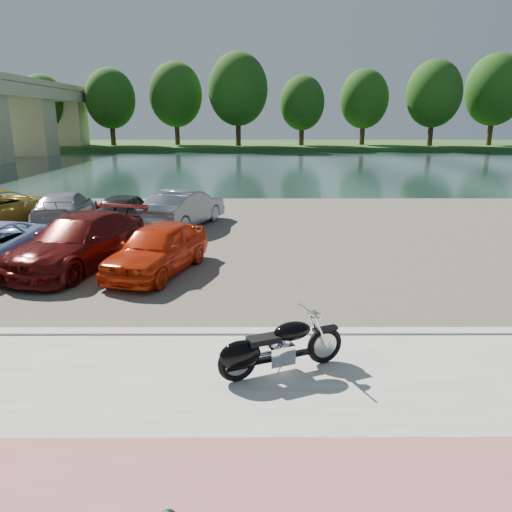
{
  "coord_description": "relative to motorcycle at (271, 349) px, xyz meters",
  "views": [
    {
      "loc": [
        -0.72,
        -7.39,
        4.3
      ],
      "look_at": [
        -0.69,
        4.21,
        1.1
      ],
      "focal_mm": 35.0,
      "sensor_mm": 36.0,
      "label": 1
    }
  ],
  "objects": [
    {
      "name": "ground",
      "position": [
        0.45,
        -0.28,
        -0.56
      ],
      "size": [
        200.0,
        200.0,
        0.0
      ],
      "primitive_type": "plane",
      "color": "#595447",
      "rests_on": "ground"
    },
    {
      "name": "promenade",
      "position": [
        0.45,
        -1.28,
        -0.51
      ],
      "size": [
        60.0,
        6.0,
        0.1
      ],
      "primitive_type": "cube",
      "color": "#A29F98",
      "rests_on": "ground"
    },
    {
      "name": "pink_path",
      "position": [
        0.45,
        -2.78,
        -0.46
      ],
      "size": [
        60.0,
        2.0,
        0.01
      ],
      "primitive_type": "cube",
      "color": "#9C5D58",
      "rests_on": "promenade"
    },
    {
      "name": "kerb",
      "position": [
        0.45,
        1.72,
        -0.49
      ],
      "size": [
        60.0,
        0.3,
        0.14
      ],
      "primitive_type": "cube",
      "color": "#A29F98",
      "rests_on": "ground"
    },
    {
      "name": "parking_lot",
      "position": [
        0.45,
        10.72,
        -0.54
      ],
      "size": [
        60.0,
        18.0,
        0.04
      ],
      "primitive_type": "cube",
      "color": "#474139",
      "rests_on": "ground"
    },
    {
      "name": "river",
      "position": [
        0.45,
        39.72,
        -0.56
      ],
      "size": [
        120.0,
        40.0,
        0.0
      ],
      "primitive_type": "cube",
      "color": "#192D29",
      "rests_on": "ground"
    },
    {
      "name": "far_bank",
      "position": [
        0.45,
        71.72,
        -0.26
      ],
      "size": [
        120.0,
        24.0,
        0.6
      ],
      "primitive_type": "cube",
      "color": "#204B1A",
      "rests_on": "ground"
    },
    {
      "name": "far_trees",
      "position": [
        4.81,
        65.51,
        6.93
      ],
      "size": [
        70.25,
        10.68,
        12.52
      ],
      "color": "#362313",
      "rests_on": "far_bank"
    },
    {
      "name": "motorcycle",
      "position": [
        0.0,
        0.0,
        0.0
      ],
      "size": [
        2.21,
        1.14,
        1.05
      ],
      "rotation": [
        0.0,
        0.0,
        0.4
      ],
      "color": "black",
      "rests_on": "promenade"
    },
    {
      "name": "car_3",
      "position": [
        -5.45,
        6.62,
        0.24
      ],
      "size": [
        3.57,
        5.65,
        1.53
      ],
      "primitive_type": "imported",
      "rotation": [
        0.0,
        0.0,
        -0.29
      ],
      "color": "#510D0B",
      "rests_on": "parking_lot"
    },
    {
      "name": "car_4",
      "position": [
        -3.03,
        6.01,
        0.19
      ],
      "size": [
        2.82,
        4.51,
        1.43
      ],
      "primitive_type": "imported",
      "rotation": [
        0.0,
        0.0,
        -0.29
      ],
      "color": "red",
      "rests_on": "parking_lot"
    },
    {
      "name": "car_6",
      "position": [
        -10.65,
        12.51,
        0.24
      ],
      "size": [
        4.32,
        6.03,
        1.53
      ],
      "primitive_type": "imported",
      "rotation": [
        0.0,
        0.0,
        2.78
      ],
      "color": "olive",
      "rests_on": "parking_lot"
    },
    {
      "name": "car_7",
      "position": [
        -8.07,
        12.63,
        0.18
      ],
      "size": [
        2.59,
        5.06,
        1.41
      ],
      "primitive_type": "imported",
      "rotation": [
        0.0,
        0.0,
        3.27
      ],
      "color": "#99979F",
      "rests_on": "parking_lot"
    },
    {
      "name": "car_8",
      "position": [
        -5.51,
        12.26,
        0.18
      ],
      "size": [
        2.15,
        4.29,
        1.4
      ],
      "primitive_type": "imported",
      "rotation": [
        0.0,
        0.0,
        3.02
      ],
      "color": "black",
      "rests_on": "parking_lot"
    },
    {
      "name": "car_9",
      "position": [
        -3.14,
        12.39,
        0.23
      ],
      "size": [
        3.1,
        4.84,
        1.51
      ],
      "primitive_type": "imported",
      "rotation": [
        0.0,
        0.0,
        2.78
      ],
      "color": "slate",
      "rests_on": "parking_lot"
    }
  ]
}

